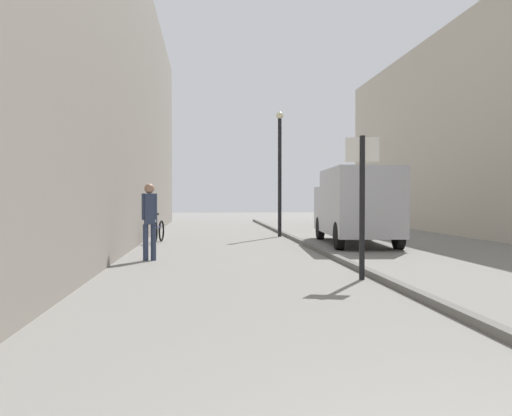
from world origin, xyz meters
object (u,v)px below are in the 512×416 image
(pedestrian_main_foreground, at_px, (149,216))
(delivery_van, at_px, (355,204))
(bicycle_leaning, at_px, (158,231))
(lamp_post, at_px, (280,165))
(street_sign_post, at_px, (362,194))

(pedestrian_main_foreground, bearing_deg, delivery_van, 18.62)
(delivery_van, relative_size, bicycle_leaning, 3.12)
(lamp_post, bearing_deg, pedestrian_main_foreground, -119.19)
(street_sign_post, distance_m, lamp_post, 10.83)
(lamp_post, relative_size, bicycle_leaning, 2.70)
(pedestrian_main_foreground, xyz_separation_m, delivery_van, (6.10, 3.92, 0.23))
(street_sign_post, relative_size, lamp_post, 0.55)
(delivery_van, height_order, bicycle_leaning, delivery_van)
(delivery_van, relative_size, street_sign_post, 2.12)
(delivery_van, xyz_separation_m, lamp_post, (-1.95, 3.49, 1.44))
(pedestrian_main_foreground, height_order, delivery_van, delivery_van)
(delivery_van, bearing_deg, pedestrian_main_foreground, -142.97)
(delivery_van, bearing_deg, street_sign_post, -100.89)
(delivery_van, distance_m, bicycle_leaning, 6.49)
(delivery_van, bearing_deg, lamp_post, 123.44)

